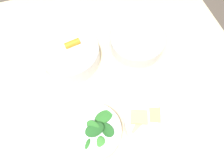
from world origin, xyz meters
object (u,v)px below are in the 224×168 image
at_px(bowl_beans_hotdog, 137,42).
at_px(ruler, 60,3).
at_px(bowl_greens, 94,132).
at_px(bowl_cookies, 147,122).
at_px(bowl_carrots, 70,54).

distance_m(bowl_beans_hotdog, ruler, 0.36).
height_order(bowl_greens, ruler, bowl_greens).
bearing_deg(bowl_greens, bowl_cookies, -6.19).
height_order(bowl_carrots, bowl_greens, bowl_greens).
relative_size(bowl_greens, bowl_beans_hotdog, 0.83).
relative_size(bowl_beans_hotdog, bowl_cookies, 1.41).
xyz_separation_m(bowl_greens, bowl_cookies, (0.15, -0.02, -0.01)).
distance_m(bowl_greens, ruler, 0.55).
height_order(bowl_greens, bowl_beans_hotdog, bowl_greens).
bearing_deg(bowl_beans_hotdog, bowl_greens, -131.45).
bearing_deg(bowl_carrots, bowl_beans_hotdog, -3.61).
height_order(bowl_carrots, bowl_beans_hotdog, bowl_carrots).
xyz_separation_m(bowl_carrots, bowl_cookies, (0.16, -0.29, -0.01)).
bearing_deg(ruler, bowl_cookies, -76.08).
distance_m(bowl_greens, bowl_beans_hotdog, 0.35).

